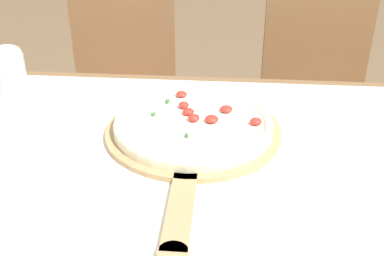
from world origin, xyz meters
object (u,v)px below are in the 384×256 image
pizza (193,123)px  chair_left (125,94)px  chair_right (314,101)px  flour_cup (9,68)px  pizza_peel (192,136)px

pizza → chair_left: bearing=114.5°
chair_right → flour_cup: bearing=-150.9°
flour_cup → chair_left: bearing=69.6°
chair_left → flour_cup: bearing=-116.8°
pizza → chair_left: size_ratio=0.40×
pizza_peel → flour_cup: 0.54m
pizza_peel → chair_left: bearing=113.8°
pizza_peel → pizza: (0.00, 0.02, 0.02)m
pizza_peel → chair_right: 0.84m
chair_left → pizza_peel: bearing=-72.6°
pizza_peel → chair_right: bearing=61.3°
pizza → chair_left: (-0.31, 0.68, -0.26)m
pizza → pizza_peel: bearing=-91.0°
chair_left → chair_right: size_ratio=1.00×
pizza → flour_cup: bearing=159.0°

